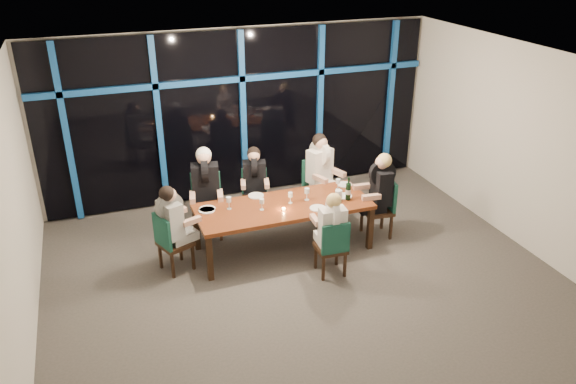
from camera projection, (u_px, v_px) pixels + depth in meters
name	position (u px, v px, depth m)	size (l,w,h in m)	color
room	(304.00, 142.00, 7.09)	(7.04, 7.00, 3.02)	#514C48
window_wall	(243.00, 112.00, 9.79)	(6.86, 0.43, 2.94)	black
dining_table	(283.00, 209.00, 8.35)	(2.60, 1.00, 0.75)	brown
chair_far_left	(207.00, 201.00, 8.85)	(0.55, 0.55, 1.01)	black
chair_far_mid	(255.00, 193.00, 9.27)	(0.51, 0.51, 0.90)	black
chair_far_right	(317.00, 183.00, 9.50)	(0.58, 0.58, 0.99)	black
chair_end_left	(170.00, 240.00, 7.87)	(0.54, 0.54, 0.91)	black
chair_end_right	(382.00, 205.00, 8.81)	(0.49, 0.49, 0.95)	black
chair_near_mid	(333.00, 246.00, 7.77)	(0.42, 0.42, 0.87)	black
diner_far_left	(205.00, 180.00, 8.60)	(0.55, 0.67, 0.98)	black
diner_far_mid	(254.00, 175.00, 9.05)	(0.51, 0.61, 0.88)	black
diner_far_right	(321.00, 163.00, 9.27)	(0.59, 0.67, 0.96)	white
diner_end_left	(172.00, 216.00, 7.76)	(0.62, 0.56, 0.88)	black
diner_end_right	(379.00, 183.00, 8.63)	(0.62, 0.50, 0.93)	black
diner_near_mid	(332.00, 221.00, 7.69)	(0.44, 0.55, 0.84)	white
plate_far_left	(207.00, 209.00, 8.19)	(0.24, 0.24, 0.01)	white
plate_far_mid	(256.00, 196.00, 8.59)	(0.24, 0.24, 0.01)	white
plate_far_right	(345.00, 184.00, 8.96)	(0.24, 0.24, 0.01)	white
plate_end_left	(207.00, 210.00, 8.14)	(0.24, 0.24, 0.01)	white
plate_end_right	(344.00, 196.00, 8.57)	(0.24, 0.24, 0.01)	white
plate_near_mid	(318.00, 208.00, 8.21)	(0.24, 0.24, 0.01)	white
wine_bottle	(348.00, 191.00, 8.42)	(0.08, 0.08, 0.36)	black
water_pitcher	(338.00, 196.00, 8.39)	(0.11, 0.10, 0.18)	white
tea_light	(284.00, 209.00, 8.17)	(0.05, 0.05, 0.03)	#FFAD4C
wine_glass_a	(262.00, 202.00, 8.12)	(0.07, 0.07, 0.18)	silver
wine_glass_b	(290.00, 195.00, 8.32)	(0.07, 0.07, 0.17)	silver
wine_glass_c	(307.00, 192.00, 8.41)	(0.07, 0.07, 0.19)	silver
wine_glass_d	(229.00, 200.00, 8.14)	(0.07, 0.07, 0.19)	silver
wine_glass_e	(338.00, 182.00, 8.76)	(0.07, 0.07, 0.17)	silver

